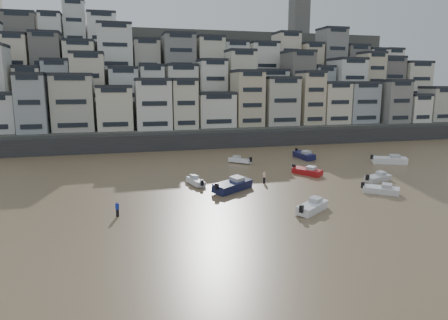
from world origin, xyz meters
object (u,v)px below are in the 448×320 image
object	(u,v)px
boat_d	(378,177)
boat_c	(233,184)
boat_b	(381,189)
boat_e	(307,170)
boat_g	(390,159)
boat_a	(312,205)
boat_h	(240,160)
boat_i	(304,154)
boat_f	(196,181)
person_blue	(117,209)
person_pink	(264,177)

from	to	relation	value
boat_d	boat_c	bearing A→B (deg)	160.81
boat_b	boat_e	distance (m)	13.43
boat_g	boat_a	world-z (taller)	boat_g
boat_b	boat_c	xyz separation A→B (m)	(-18.51, 6.47, 0.28)
boat_c	boat_h	bearing A→B (deg)	34.59
boat_b	boat_c	size ratio (longest dim) A/B	0.70
boat_i	boat_f	bearing A→B (deg)	-62.01
boat_b	boat_g	world-z (taller)	boat_g
boat_c	person_blue	size ratio (longest dim) A/B	4.01
boat_h	boat_c	xyz separation A→B (m)	(-6.72, -18.27, 0.32)
boat_g	person_blue	size ratio (longest dim) A/B	3.74
boat_e	boat_c	size ratio (longest dim) A/B	0.77
boat_g	boat_h	distance (m)	27.21
boat_a	boat_g	bearing A→B (deg)	2.74
boat_b	person_blue	xyz separation A→B (m)	(-33.67, -0.49, 0.20)
boat_f	person_blue	distance (m)	15.79
boat_f	boat_a	distance (m)	18.62
boat_i	boat_d	bearing A→B (deg)	3.20
boat_b	boat_e	size ratio (longest dim) A/B	0.91
boat_f	boat_h	xyz separation A→B (m)	(10.96, 13.83, 0.00)
boat_g	person_pink	size ratio (longest dim) A/B	3.74
boat_i	boat_e	distance (m)	14.22
boat_i	boat_d	world-z (taller)	boat_i
boat_a	person_blue	distance (m)	21.73
boat_c	person_pink	size ratio (longest dim) A/B	4.01
boat_d	boat_h	xyz separation A→B (m)	(-15.56, 18.83, -0.06)
boat_a	person_blue	world-z (taller)	person_blue
boat_b	boat_h	distance (m)	27.40
person_blue	boat_g	bearing A→B (deg)	20.23
boat_f	boat_h	distance (m)	17.64
person_pink	boat_b	bearing A→B (deg)	-36.49
boat_f	boat_e	bearing A→B (deg)	-96.69
boat_d	boat_e	xyz separation A→B (m)	(-8.10, 6.81, 0.04)
boat_g	boat_c	bearing A→B (deg)	-137.61
boat_f	boat_i	size ratio (longest dim) A/B	0.73
boat_a	boat_h	distance (m)	29.24
boat_g	person_blue	xyz separation A→B (m)	(-48.02, -17.69, -0.02)
boat_d	person_pink	world-z (taller)	person_pink
boat_d	boat_b	world-z (taller)	boat_d
boat_d	boat_h	size ratio (longest dim) A/B	1.09
boat_e	boat_d	bearing A→B (deg)	20.00
person_pink	person_blue	bearing A→B (deg)	-154.40
boat_e	boat_a	world-z (taller)	boat_a
boat_f	boat_c	size ratio (longest dim) A/B	0.67
boat_a	person_blue	bearing A→B (deg)	132.96
boat_h	person_blue	size ratio (longest dim) A/B	2.68
boat_a	person_pink	size ratio (longest dim) A/B	3.21
boat_a	boat_h	xyz separation A→B (m)	(0.51, 29.24, -0.13)
boat_h	person_pink	size ratio (longest dim) A/B	2.68
boat_i	boat_g	world-z (taller)	boat_g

